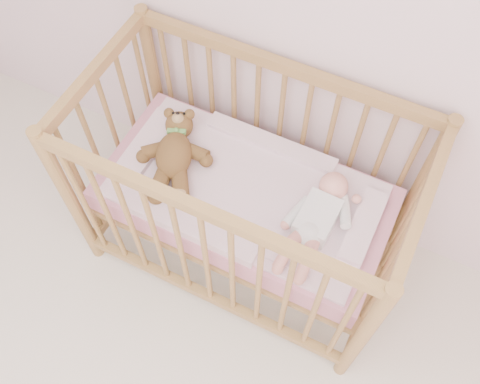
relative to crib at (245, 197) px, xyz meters
The scene contains 5 objects.
crib is the anchor object (origin of this frame).
mattress 0.01m from the crib, ahead, with size 1.22×0.62×0.13m, color pink.
blanket 0.06m from the crib, ahead, with size 1.10×0.58×0.06m, color pink, non-canonical shape.
baby 0.35m from the crib, ahead, with size 0.26×0.53×0.13m, color white, non-canonical shape.
teddy_bear 0.36m from the crib, behind, with size 0.34×0.48×0.13m, color brown, non-canonical shape.
Camera 1 is at (0.48, 0.55, 2.47)m, focal length 40.00 mm.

